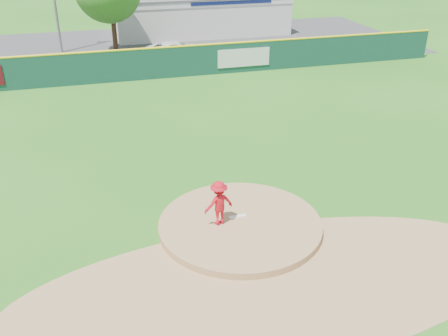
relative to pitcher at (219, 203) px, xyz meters
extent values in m
plane|color=#286B19|center=(0.71, -0.10, -1.03)|extent=(120.00, 120.00, 0.00)
cylinder|color=#9E774C|center=(0.71, -0.10, -1.03)|extent=(5.50, 5.50, 0.50)
cube|color=white|center=(0.71, 0.20, -0.76)|extent=(0.60, 0.15, 0.04)
cylinder|color=#9E774C|center=(0.71, -3.10, -1.03)|extent=(15.40, 15.40, 0.01)
cube|color=#38383A|center=(0.71, 26.90, -1.02)|extent=(44.00, 16.00, 0.02)
imported|color=red|center=(0.00, 0.00, 0.00)|extent=(1.11, 0.78, 1.56)
imported|color=white|center=(2.89, 22.28, -0.37)|extent=(4.74, 2.40, 1.29)
cube|color=silver|center=(6.71, 31.90, 0.57)|extent=(15.00, 8.00, 3.20)
cube|color=white|center=(6.71, 27.88, 1.97)|extent=(15.00, 0.06, 0.55)
cube|color=#0F194C|center=(8.71, 27.84, 1.97)|extent=(7.00, 0.03, 0.28)
cube|color=silver|center=(6.58, 17.82, -0.03)|extent=(3.60, 0.04, 1.20)
cube|color=#123C31|center=(0.71, 17.90, -0.03)|extent=(40.00, 0.10, 2.00)
cylinder|color=yellow|center=(0.71, 17.90, 0.97)|extent=(40.00, 0.14, 0.14)
cylinder|color=#382314|center=(-1.29, 24.90, 0.27)|extent=(0.36, 0.36, 2.60)
cylinder|color=#382314|center=(13.71, 35.90, -0.23)|extent=(0.40, 0.40, 1.60)
camera|label=1|loc=(-3.66, -13.57, 8.41)|focal=40.00mm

